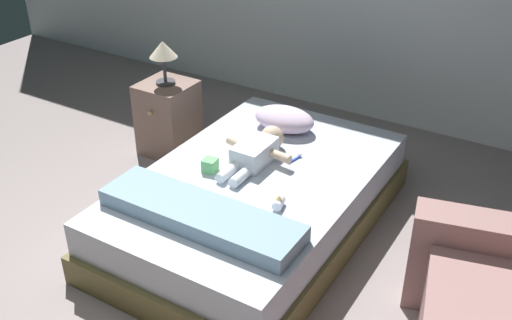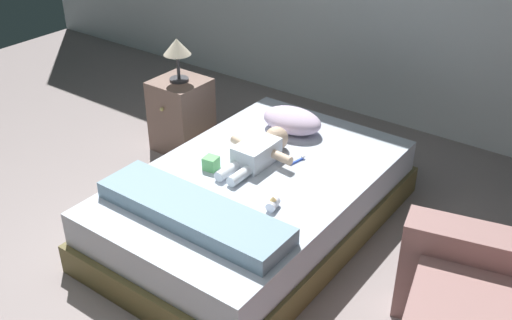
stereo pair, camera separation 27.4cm
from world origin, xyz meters
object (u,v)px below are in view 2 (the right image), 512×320
at_px(bed, 256,202).
at_px(pillow, 292,120).
at_px(toothbrush, 298,160).
at_px(baby_bottle, 273,204).
at_px(nightstand, 182,115).
at_px(lamp, 177,49).
at_px(baby, 260,151).
at_px(toy_block, 211,163).

bearing_deg(bed, pillow, 103.31).
bearing_deg(toothbrush, bed, -113.28).
bearing_deg(baby_bottle, nightstand, 151.54).
bearing_deg(lamp, baby, -19.65).
height_order(baby, baby_bottle, baby).
bearing_deg(nightstand, toothbrush, -10.95).
bearing_deg(toothbrush, lamp, 169.05).
distance_m(baby, toy_block, 0.32).
bearing_deg(toothbrush, baby, -148.22).
bearing_deg(toothbrush, baby_bottle, -71.85).
bearing_deg(baby, lamp, 160.35).
height_order(baby, lamp, lamp).
height_order(nightstand, toy_block, nightstand).
xyz_separation_m(nightstand, lamp, (-0.00, 0.00, 0.52)).
relative_size(nightstand, lamp, 1.73).
height_order(bed, baby_bottle, baby_bottle).
relative_size(pillow, baby_bottle, 4.44).
height_order(bed, pillow, pillow).
distance_m(pillow, baby, 0.46).
height_order(pillow, baby_bottle, pillow).
bearing_deg(pillow, baby, -82.30).
height_order(baby, toy_block, baby).
relative_size(baby, baby_bottle, 6.30).
distance_m(pillow, baby_bottle, 0.94).
height_order(baby, toothbrush, baby).
xyz_separation_m(pillow, lamp, (-0.94, -0.10, 0.33)).
distance_m(toothbrush, toy_block, 0.54).
bearing_deg(toothbrush, nightstand, 169.05).
relative_size(baby, toothbrush, 4.70).
bearing_deg(nightstand, baby, -19.64).
relative_size(pillow, toothbrush, 3.31).
relative_size(baby, toy_block, 6.58).
bearing_deg(pillow, nightstand, -174.23).
xyz_separation_m(baby, toothbrush, (0.20, 0.13, -0.06)).
distance_m(pillow, toy_block, 0.73).
distance_m(pillow, nightstand, 0.97).
bearing_deg(baby_bottle, bed, 140.98).
relative_size(toothbrush, nightstand, 0.23).
height_order(toothbrush, nightstand, nightstand).
bearing_deg(toothbrush, toy_block, -134.09).
relative_size(baby, nightstand, 1.09).
bearing_deg(pillow, toothbrush, -51.29).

